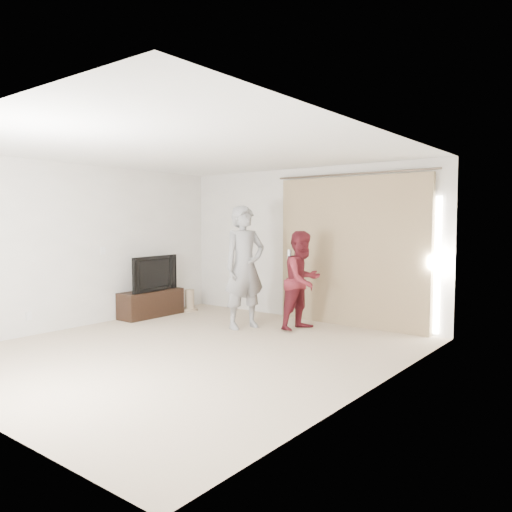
% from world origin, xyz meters
% --- Properties ---
extents(floor, '(5.50, 5.50, 0.00)m').
position_xyz_m(floor, '(0.00, 0.00, 0.00)').
color(floor, '#C8B296').
rests_on(floor, ground).
extents(wall_back, '(5.00, 0.04, 2.60)m').
position_xyz_m(wall_back, '(0.00, 2.75, 1.30)').
color(wall_back, silver).
rests_on(wall_back, ground).
extents(wall_left, '(0.04, 5.50, 2.60)m').
position_xyz_m(wall_left, '(-2.50, -0.00, 1.30)').
color(wall_left, silver).
rests_on(wall_left, ground).
extents(ceiling, '(5.00, 5.50, 0.01)m').
position_xyz_m(ceiling, '(0.00, 0.00, 2.60)').
color(ceiling, white).
rests_on(ceiling, wall_back).
extents(curtain, '(2.80, 0.11, 2.46)m').
position_xyz_m(curtain, '(0.91, 2.68, 1.20)').
color(curtain, tan).
rests_on(curtain, ground).
extents(tv_console, '(0.42, 1.20, 0.46)m').
position_xyz_m(tv_console, '(-2.27, 1.22, 0.23)').
color(tv_console, black).
rests_on(tv_console, ground).
extents(tv, '(0.26, 1.08, 0.62)m').
position_xyz_m(tv, '(-2.27, 1.22, 0.77)').
color(tv, black).
rests_on(tv, tv_console).
extents(scratching_post, '(0.31, 0.31, 0.41)m').
position_xyz_m(scratching_post, '(-2.10, 2.01, 0.17)').
color(scratching_post, tan).
rests_on(scratching_post, ground).
extents(person_man, '(0.68, 0.82, 1.93)m').
position_xyz_m(person_man, '(-0.34, 1.49, 0.97)').
color(person_man, gray).
rests_on(person_man, ground).
extents(person_woman, '(0.69, 0.83, 1.54)m').
position_xyz_m(person_woman, '(0.44, 1.96, 0.77)').
color(person_woman, maroon).
rests_on(person_woman, ground).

